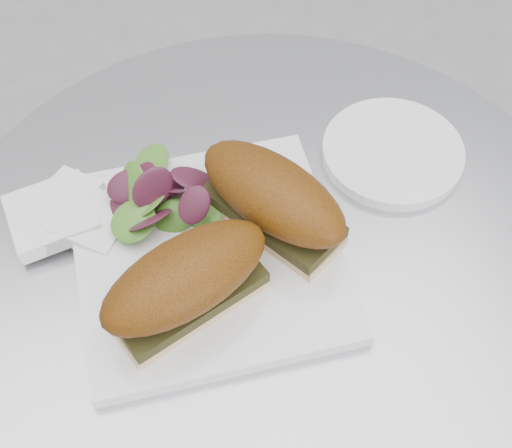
{
  "coord_description": "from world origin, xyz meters",
  "views": [
    {
      "loc": [
        -0.12,
        -0.37,
        1.34
      ],
      "look_at": [
        -0.01,
        0.02,
        0.77
      ],
      "focal_mm": 50.0,
      "sensor_mm": 36.0,
      "label": 1
    }
  ],
  "objects": [
    {
      "name": "plate",
      "position": [
        -0.06,
        0.02,
        0.74
      ],
      "size": [
        0.27,
        0.27,
        0.02
      ],
      "primitive_type": "cube",
      "rotation": [
        0.0,
        0.0,
        -0.03
      ],
      "color": "white",
      "rests_on": "table"
    },
    {
      "name": "table",
      "position": [
        0.0,
        0.0,
        0.49
      ],
      "size": [
        0.7,
        0.7,
        0.73
      ],
      "color": "#ADAEB4",
      "rests_on": "ground"
    },
    {
      "name": "sandwich_left",
      "position": [
        -0.09,
        -0.03,
        0.79
      ],
      "size": [
        0.18,
        0.13,
        0.08
      ],
      "rotation": [
        0.0,
        0.0,
        0.36
      ],
      "color": "#D2B183",
      "rests_on": "plate"
    },
    {
      "name": "salad",
      "position": [
        -0.1,
        0.09,
        0.77
      ],
      "size": [
        0.12,
        0.12,
        0.05
      ],
      "primitive_type": null,
      "color": "#48822A",
      "rests_on": "plate"
    },
    {
      "name": "sandwich_right",
      "position": [
        0.01,
        0.03,
        0.79
      ],
      "size": [
        0.16,
        0.18,
        0.08
      ],
      "rotation": [
        0.0,
        0.0,
        -1.0
      ],
      "color": "#D2B183",
      "rests_on": "plate"
    },
    {
      "name": "napkin",
      "position": [
        -0.18,
        0.1,
        0.74
      ],
      "size": [
        0.13,
        0.13,
        0.02
      ],
      "primitive_type": null,
      "rotation": [
        0.0,
        0.0,
        -0.15
      ],
      "color": "white",
      "rests_on": "table"
    },
    {
      "name": "saucer",
      "position": [
        0.17,
        0.1,
        0.74
      ],
      "size": [
        0.16,
        0.16,
        0.01
      ],
      "primitive_type": "cylinder",
      "color": "white",
      "rests_on": "table"
    }
  ]
}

